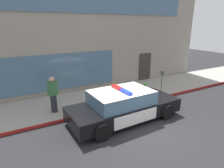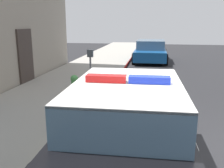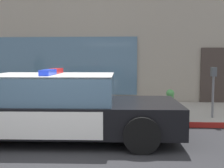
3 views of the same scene
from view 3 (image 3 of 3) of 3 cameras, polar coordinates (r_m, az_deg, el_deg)
ground at (r=5.19m, az=-9.74°, el=-14.19°), size 48.00×48.00×0.00m
sidewalk at (r=8.82m, az=-4.01°, el=-5.56°), size 48.00×3.22×0.15m
curb_red_paint at (r=7.24m, az=-5.72°, el=-7.94°), size 28.80×0.04×0.14m
storefront_building at (r=15.11m, az=-11.63°, el=12.41°), size 23.07×8.56×7.29m
police_cruiser at (r=6.18m, az=-10.64°, el=-4.56°), size 5.04×2.27×1.49m
fire_hydrant at (r=7.89m, az=11.74°, el=-3.78°), size 0.34×0.39×0.73m
parking_meter at (r=7.86m, az=19.86°, el=0.23°), size 0.12×0.18×1.34m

